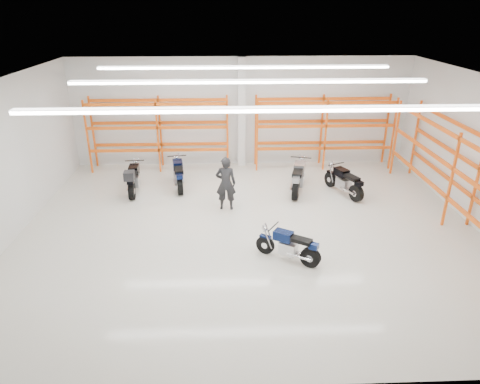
{
  "coord_description": "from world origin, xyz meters",
  "views": [
    {
      "loc": [
        -0.75,
        -11.67,
        6.36
      ],
      "look_at": [
        -0.27,
        0.5,
        1.02
      ],
      "focal_mm": 32.0,
      "sensor_mm": 36.0,
      "label": 1
    }
  ],
  "objects_px": {
    "motorcycle_back_c": "(298,178)",
    "motorcycle_back_d": "(345,182)",
    "standing_man": "(226,183)",
    "motorcycle_main": "(290,247)",
    "motorcycle_back_a": "(133,179)",
    "structural_column": "(242,113)",
    "motorcycle_back_b": "(179,175)"
  },
  "relations": [
    {
      "from": "motorcycle_back_b",
      "to": "standing_man",
      "type": "distance_m",
      "value": 2.65
    },
    {
      "from": "motorcycle_main",
      "to": "standing_man",
      "type": "bearing_deg",
      "value": 117.21
    },
    {
      "from": "motorcycle_back_c",
      "to": "motorcycle_back_d",
      "type": "xyz_separation_m",
      "value": [
        1.66,
        -0.32,
        -0.06
      ]
    },
    {
      "from": "motorcycle_back_c",
      "to": "motorcycle_back_d",
      "type": "bearing_deg",
      "value": -10.82
    },
    {
      "from": "motorcycle_back_d",
      "to": "standing_man",
      "type": "relative_size",
      "value": 1.05
    },
    {
      "from": "motorcycle_main",
      "to": "structural_column",
      "type": "height_order",
      "value": "structural_column"
    },
    {
      "from": "motorcycle_back_d",
      "to": "structural_column",
      "type": "distance_m",
      "value": 5.24
    },
    {
      "from": "motorcycle_back_a",
      "to": "standing_man",
      "type": "xyz_separation_m",
      "value": [
        3.36,
        -1.45,
        0.38
      ]
    },
    {
      "from": "motorcycle_back_a",
      "to": "motorcycle_back_b",
      "type": "relative_size",
      "value": 1.01
    },
    {
      "from": "motorcycle_back_a",
      "to": "motorcycle_back_d",
      "type": "distance_m",
      "value": 7.69
    },
    {
      "from": "structural_column",
      "to": "motorcycle_back_c",
      "type": "bearing_deg",
      "value": -57.41
    },
    {
      "from": "motorcycle_main",
      "to": "standing_man",
      "type": "xyz_separation_m",
      "value": [
        -1.7,
        3.3,
        0.49
      ]
    },
    {
      "from": "motorcycle_main",
      "to": "motorcycle_back_a",
      "type": "height_order",
      "value": "motorcycle_back_a"
    },
    {
      "from": "motorcycle_main",
      "to": "motorcycle_back_b",
      "type": "xyz_separation_m",
      "value": [
        -3.46,
        5.22,
        0.07
      ]
    },
    {
      "from": "structural_column",
      "to": "motorcycle_main",
      "type": "bearing_deg",
      "value": -82.66
    },
    {
      "from": "motorcycle_back_b",
      "to": "structural_column",
      "type": "distance_m",
      "value": 3.89
    },
    {
      "from": "structural_column",
      "to": "motorcycle_back_d",
      "type": "bearing_deg",
      "value": -43.01
    },
    {
      "from": "motorcycle_back_b",
      "to": "standing_man",
      "type": "xyz_separation_m",
      "value": [
        1.77,
        -1.92,
        0.42
      ]
    },
    {
      "from": "motorcycle_back_b",
      "to": "motorcycle_back_d",
      "type": "xyz_separation_m",
      "value": [
        6.08,
        -0.92,
        -0.03
      ]
    },
    {
      "from": "motorcycle_main",
      "to": "motorcycle_back_a",
      "type": "distance_m",
      "value": 6.94
    },
    {
      "from": "motorcycle_back_c",
      "to": "standing_man",
      "type": "bearing_deg",
      "value": -153.55
    },
    {
      "from": "motorcycle_back_a",
      "to": "motorcycle_main",
      "type": "bearing_deg",
      "value": -43.18
    },
    {
      "from": "motorcycle_back_a",
      "to": "structural_column",
      "type": "relative_size",
      "value": 0.49
    },
    {
      "from": "motorcycle_back_a",
      "to": "motorcycle_back_c",
      "type": "relative_size",
      "value": 0.96
    },
    {
      "from": "motorcycle_back_c",
      "to": "motorcycle_back_a",
      "type": "bearing_deg",
      "value": 178.78
    },
    {
      "from": "motorcycle_main",
      "to": "motorcycle_back_d",
      "type": "height_order",
      "value": "motorcycle_back_d"
    },
    {
      "from": "motorcycle_main",
      "to": "structural_column",
      "type": "xyz_separation_m",
      "value": [
        -0.99,
        7.67,
        1.82
      ]
    },
    {
      "from": "motorcycle_back_c",
      "to": "standing_man",
      "type": "height_order",
      "value": "standing_man"
    },
    {
      "from": "motorcycle_back_d",
      "to": "motorcycle_main",
      "type": "bearing_deg",
      "value": -121.3
    },
    {
      "from": "motorcycle_back_b",
      "to": "motorcycle_back_c",
      "type": "relative_size",
      "value": 0.95
    },
    {
      "from": "motorcycle_main",
      "to": "motorcycle_back_c",
      "type": "distance_m",
      "value": 4.72
    },
    {
      "from": "motorcycle_back_a",
      "to": "motorcycle_back_d",
      "type": "bearing_deg",
      "value": -3.31
    }
  ]
}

